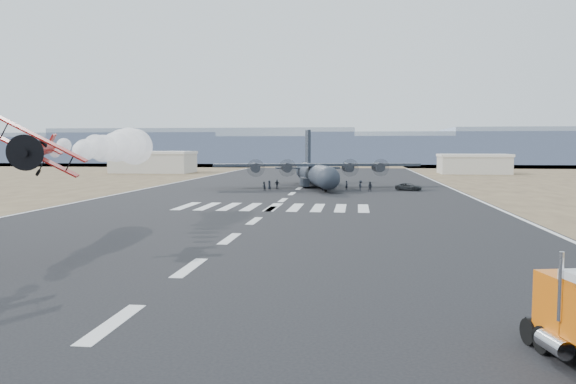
% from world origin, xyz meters
% --- Properties ---
extents(ground, '(500.00, 500.00, 0.00)m').
position_xyz_m(ground, '(0.00, 0.00, 0.00)').
color(ground, black).
rests_on(ground, ground).
extents(scrub_far, '(500.00, 80.00, 0.00)m').
position_xyz_m(scrub_far, '(0.00, 230.00, 0.00)').
color(scrub_far, brown).
rests_on(scrub_far, ground).
extents(runway_markings, '(60.00, 260.00, 0.01)m').
position_xyz_m(runway_markings, '(0.00, 60.00, 0.01)').
color(runway_markings, silver).
rests_on(runway_markings, ground).
extents(ridge_seg_b, '(150.00, 50.00, 15.00)m').
position_xyz_m(ridge_seg_b, '(-130.00, 260.00, 7.50)').
color(ridge_seg_b, '#7E8DA1').
rests_on(ridge_seg_b, ground).
extents(ridge_seg_c, '(150.00, 50.00, 17.00)m').
position_xyz_m(ridge_seg_c, '(-65.00, 260.00, 8.50)').
color(ridge_seg_c, '#7E8DA1').
rests_on(ridge_seg_c, ground).
extents(ridge_seg_d, '(150.00, 50.00, 13.00)m').
position_xyz_m(ridge_seg_d, '(0.00, 260.00, 6.50)').
color(ridge_seg_d, '#7E8DA1').
rests_on(ridge_seg_d, ground).
extents(ridge_seg_e, '(150.00, 50.00, 15.00)m').
position_xyz_m(ridge_seg_e, '(65.00, 260.00, 7.50)').
color(ridge_seg_e, '#7E8DA1').
rests_on(ridge_seg_e, ground).
extents(hangar_left, '(24.50, 14.50, 6.70)m').
position_xyz_m(hangar_left, '(-52.00, 145.00, 3.41)').
color(hangar_left, '#ABA698').
rests_on(hangar_left, ground).
extents(hangar_right, '(20.50, 12.50, 5.90)m').
position_xyz_m(hangar_right, '(46.00, 150.00, 3.01)').
color(hangar_right, '#ABA698').
rests_on(hangar_right, ground).
extents(aerobatic_biplane, '(6.08, 6.17, 4.60)m').
position_xyz_m(aerobatic_biplane, '(-11.34, 13.13, 7.98)').
color(aerobatic_biplane, red).
extents(smoke_trail, '(5.81, 25.85, 4.26)m').
position_xyz_m(smoke_trail, '(-14.41, 34.79, 8.14)').
color(smoke_trail, white).
extents(transport_aircraft, '(40.40, 33.05, 11.73)m').
position_xyz_m(transport_aircraft, '(2.92, 87.81, 3.02)').
color(transport_aircraft, '#1E202D').
rests_on(transport_aircraft, ground).
extents(support_vehicle, '(5.36, 4.05, 1.35)m').
position_xyz_m(support_vehicle, '(20.68, 81.48, 0.68)').
color(support_vehicle, black).
rests_on(support_vehicle, ground).
extents(crew_a, '(0.72, 0.79, 1.74)m').
position_xyz_m(crew_a, '(9.24, 81.81, 0.87)').
color(crew_a, black).
rests_on(crew_a, ground).
extents(crew_b, '(0.85, 0.93, 1.64)m').
position_xyz_m(crew_b, '(-5.95, 78.17, 0.82)').
color(crew_b, black).
rests_on(crew_b, ground).
extents(crew_c, '(0.99, 1.33, 1.86)m').
position_xyz_m(crew_c, '(11.84, 80.63, 0.93)').
color(crew_c, black).
rests_on(crew_c, ground).
extents(crew_d, '(1.16, 0.75, 1.82)m').
position_xyz_m(crew_d, '(-4.03, 82.24, 0.91)').
color(crew_d, black).
rests_on(crew_d, ground).
extents(crew_e, '(0.62, 0.89, 1.69)m').
position_xyz_m(crew_e, '(-5.41, 81.38, 0.84)').
color(crew_e, black).
rests_on(crew_e, ground).
extents(crew_f, '(1.57, 1.67, 1.87)m').
position_xyz_m(crew_f, '(5.09, 78.16, 0.94)').
color(crew_f, black).
rests_on(crew_f, ground).
extents(crew_g, '(0.83, 0.77, 1.85)m').
position_xyz_m(crew_g, '(5.37, 77.98, 0.92)').
color(crew_g, black).
rests_on(crew_g, ground).
extents(crew_h, '(0.98, 0.73, 1.81)m').
position_xyz_m(crew_h, '(13.54, 77.81, 0.91)').
color(crew_h, black).
rests_on(crew_h, ground).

